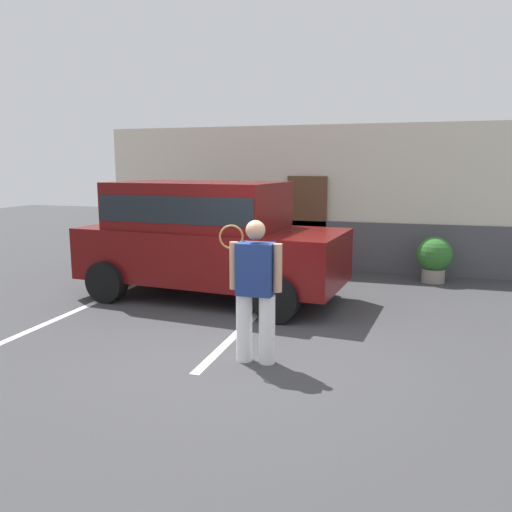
# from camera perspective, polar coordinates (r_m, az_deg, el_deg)

# --- Properties ---
(ground_plane) EXTENTS (40.00, 40.00, 0.00)m
(ground_plane) POSITION_cam_1_polar(r_m,az_deg,el_deg) (6.45, -1.18, -11.12)
(ground_plane) COLOR #38383A
(parking_stripe_0) EXTENTS (0.12, 4.40, 0.01)m
(parking_stripe_0) POSITION_cam_1_polar(r_m,az_deg,el_deg) (9.16, -18.07, -5.20)
(parking_stripe_0) COLOR silver
(parking_stripe_0) RESTS_ON ground_plane
(parking_stripe_1) EXTENTS (0.12, 4.40, 0.01)m
(parking_stripe_1) POSITION_cam_1_polar(r_m,az_deg,el_deg) (7.91, -0.51, -7.06)
(parking_stripe_1) COLOR silver
(parking_stripe_1) RESTS_ON ground_plane
(house_frontage) EXTENTS (10.55, 0.40, 3.22)m
(house_frontage) POSITION_cam_1_polar(r_m,az_deg,el_deg) (11.77, 7.60, 5.96)
(house_frontage) COLOR beige
(house_frontage) RESTS_ON ground_plane
(parked_suv) EXTENTS (4.76, 2.51, 2.05)m
(parked_suv) POSITION_cam_1_polar(r_m,az_deg,el_deg) (9.05, -5.59, 2.47)
(parked_suv) COLOR #590C0C
(parked_suv) RESTS_ON ground_plane
(tennis_player_man) EXTENTS (0.77, 0.27, 1.71)m
(tennis_player_man) POSITION_cam_1_polar(r_m,az_deg,el_deg) (6.03, -0.09, -3.72)
(tennis_player_man) COLOR white
(tennis_player_man) RESTS_ON ground_plane
(potted_plant_by_porch) EXTENTS (0.70, 0.70, 0.92)m
(potted_plant_by_porch) POSITION_cam_1_polar(r_m,az_deg,el_deg) (10.91, 19.23, -0.13)
(potted_plant_by_porch) COLOR gray
(potted_plant_by_porch) RESTS_ON ground_plane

